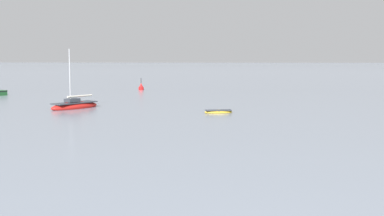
% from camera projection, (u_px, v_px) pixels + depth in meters
% --- Properties ---
extents(sailboat_moored_0, '(5.31, 6.43, 7.21)m').
position_uv_depth(sailboat_moored_0, '(75.00, 106.00, 58.48)').
color(sailboat_moored_0, red).
rests_on(sailboat_moored_0, ground).
extents(rowboat_moored_3, '(3.17, 1.64, 0.48)m').
position_uv_depth(rowboat_moored_3, '(218.00, 112.00, 53.83)').
color(rowboat_moored_3, gold).
rests_on(rowboat_moored_3, ground).
extents(channel_buoy, '(0.90, 0.90, 2.30)m').
position_uv_depth(channel_buoy, '(141.00, 87.00, 89.23)').
color(channel_buoy, red).
rests_on(channel_buoy, ground).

